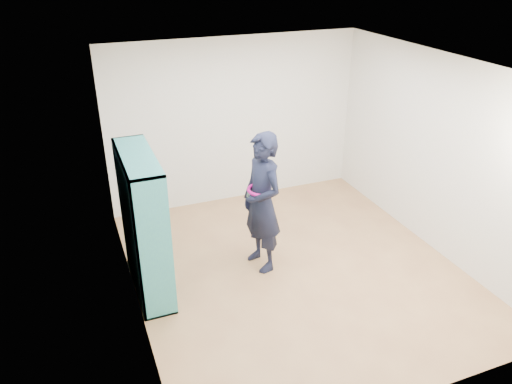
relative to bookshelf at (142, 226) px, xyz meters
name	(u,v)px	position (x,y,z in m)	size (l,w,h in m)	color
floor	(295,269)	(1.83, -0.35, -0.85)	(4.50, 4.50, 0.00)	#9B6946
ceiling	(303,67)	(1.83, -0.35, 1.75)	(4.50, 4.50, 0.00)	white
wall_left	(127,207)	(-0.17, -0.35, 0.45)	(0.02, 4.50, 2.60)	silver
wall_right	(436,155)	(3.83, -0.35, 0.45)	(0.02, 4.50, 2.60)	silver
wall_back	(235,122)	(1.83, 1.90, 0.45)	(4.00, 0.02, 2.60)	silver
wall_front	(422,287)	(1.83, -2.60, 0.45)	(4.00, 0.02, 2.60)	silver
bookshelf	(142,226)	(0.00, 0.00, 0.00)	(0.38, 1.29, 1.73)	teal
person	(262,203)	(1.47, -0.09, 0.06)	(0.55, 0.73, 1.82)	black
smartphone	(249,194)	(1.32, -0.02, 0.18)	(0.04, 0.08, 0.12)	silver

